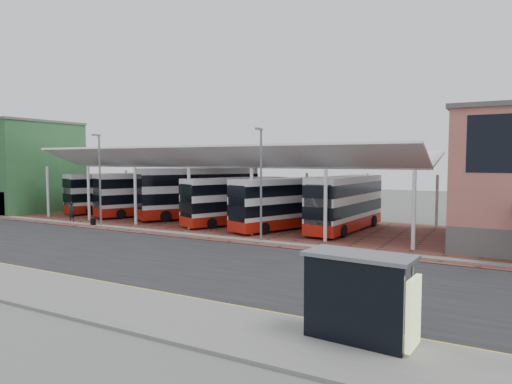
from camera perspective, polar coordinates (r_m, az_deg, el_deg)
ground at (r=28.49m, az=-9.05°, el=-7.87°), size 140.00×140.00×0.00m
road at (r=27.73m, az=-10.33°, el=-8.20°), size 120.00×14.00×0.02m
forecourt at (r=38.56m, az=5.36°, el=-4.68°), size 72.00×16.00×0.06m
sidewalk at (r=22.29m, az=-23.71°, el=-11.34°), size 120.00×4.00×0.14m
north_kerb at (r=33.50m, az=-2.49°, el=-5.92°), size 120.00×0.80×0.14m
yellow_line_near at (r=23.52m, az=-19.77°, el=-10.55°), size 120.00×0.12×0.01m
yellow_line_far at (r=23.71m, az=-19.21°, el=-10.42°), size 120.00×0.12×0.01m
canopy at (r=42.74m, az=-3.99°, el=3.94°), size 37.00×11.63×7.07m
shop_green at (r=57.55m, az=-26.24°, el=2.87°), size 6.40×10.20×10.22m
lamp_west at (r=42.10m, az=-18.96°, el=1.77°), size 0.16×0.90×8.07m
lamp_east at (r=32.10m, az=0.61°, el=1.36°), size 0.16×0.90×8.07m
bus_0 at (r=53.31m, az=-17.32°, el=-0.10°), size 5.52×10.67×4.30m
bus_1 at (r=49.15m, az=-13.37°, el=-0.28°), size 6.61×10.85×4.44m
bus_2 at (r=45.83m, az=-7.23°, el=-0.16°), size 8.73×11.74×4.98m
bus_3 at (r=41.20m, az=-2.59°, el=-1.15°), size 6.29×10.26×4.20m
bus_4 at (r=38.45m, az=3.63°, el=-1.47°), size 6.01×10.50×4.27m
bus_5 at (r=38.15m, az=11.13°, el=-1.44°), size 3.28×10.96×4.46m
pedestrian at (r=46.17m, az=-22.01°, el=-2.31°), size 0.49×0.71×1.87m
suitcase at (r=42.72m, az=-19.69°, el=-3.56°), size 0.39×0.28×0.66m
bus_shelter at (r=14.72m, az=13.46°, el=-11.76°), size 3.57×1.85×2.77m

